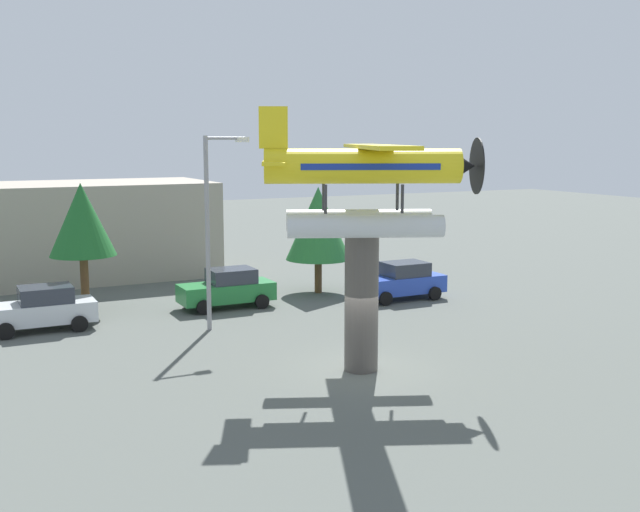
{
  "coord_description": "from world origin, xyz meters",
  "views": [
    {
      "loc": [
        -12.07,
        -21.13,
        7.46
      ],
      "look_at": [
        0.0,
        3.0,
        3.37
      ],
      "focal_mm": 43.05,
      "sensor_mm": 36.0,
      "label": 1
    }
  ],
  "objects_px": {
    "display_pedestal": "(361,303)",
    "tree_east": "(82,220)",
    "streetlight_primary": "(212,218)",
    "floatplane_monument": "(367,181)",
    "tree_center_back": "(318,223)",
    "car_far_blue": "(401,281)",
    "storefront_building": "(79,230)",
    "car_near_silver": "(41,309)",
    "car_mid_green": "(228,288)"
  },
  "relations": [
    {
      "from": "storefront_building",
      "to": "tree_east",
      "type": "bearing_deg",
      "value": -98.2
    },
    {
      "from": "display_pedestal",
      "to": "streetlight_primary",
      "type": "relative_size",
      "value": 0.59
    },
    {
      "from": "car_near_silver",
      "to": "storefront_building",
      "type": "xyz_separation_m",
      "value": [
        3.45,
        11.77,
        1.7
      ]
    },
    {
      "from": "display_pedestal",
      "to": "car_near_silver",
      "type": "height_order",
      "value": "display_pedestal"
    },
    {
      "from": "car_mid_green",
      "to": "tree_center_back",
      "type": "xyz_separation_m",
      "value": [
        5.17,
        1.26,
        2.55
      ]
    },
    {
      "from": "streetlight_primary",
      "to": "tree_center_back",
      "type": "height_order",
      "value": "streetlight_primary"
    },
    {
      "from": "car_mid_green",
      "to": "storefront_building",
      "type": "xyz_separation_m",
      "value": [
        -4.54,
        11.11,
        1.7
      ]
    },
    {
      "from": "display_pedestal",
      "to": "car_mid_green",
      "type": "distance_m",
      "value": 11.0
    },
    {
      "from": "tree_east",
      "to": "tree_center_back",
      "type": "relative_size",
      "value": 1.08
    },
    {
      "from": "floatplane_monument",
      "to": "tree_center_back",
      "type": "distance_m",
      "value": 13.25
    },
    {
      "from": "streetlight_primary",
      "to": "tree_center_back",
      "type": "distance_m",
      "value": 8.53
    },
    {
      "from": "car_far_blue",
      "to": "storefront_building",
      "type": "xyz_separation_m",
      "value": [
        -12.52,
        13.03,
        1.7
      ]
    },
    {
      "from": "floatplane_monument",
      "to": "car_near_silver",
      "type": "xyz_separation_m",
      "value": [
        -8.8,
        10.28,
        -5.28
      ]
    },
    {
      "from": "tree_east",
      "to": "car_near_silver",
      "type": "bearing_deg",
      "value": -129.17
    },
    {
      "from": "storefront_building",
      "to": "car_far_blue",
      "type": "bearing_deg",
      "value": -46.15
    },
    {
      "from": "display_pedestal",
      "to": "car_near_silver",
      "type": "xyz_separation_m",
      "value": [
        -8.68,
        10.23,
        -1.37
      ]
    },
    {
      "from": "floatplane_monument",
      "to": "streetlight_primary",
      "type": "height_order",
      "value": "floatplane_monument"
    },
    {
      "from": "storefront_building",
      "to": "streetlight_primary",
      "type": "bearing_deg",
      "value": -79.48
    },
    {
      "from": "floatplane_monument",
      "to": "storefront_building",
      "type": "distance_m",
      "value": 22.97
    },
    {
      "from": "floatplane_monument",
      "to": "tree_east",
      "type": "xyz_separation_m",
      "value": [
        -6.67,
        12.89,
        -2.13
      ]
    },
    {
      "from": "car_far_blue",
      "to": "car_mid_green",
      "type": "bearing_deg",
      "value": -13.54
    },
    {
      "from": "display_pedestal",
      "to": "tree_center_back",
      "type": "xyz_separation_m",
      "value": [
        4.48,
        12.15,
        1.18
      ]
    },
    {
      "from": "storefront_building",
      "to": "tree_east",
      "type": "distance_m",
      "value": 9.37
    },
    {
      "from": "car_near_silver",
      "to": "streetlight_primary",
      "type": "bearing_deg",
      "value": 155.2
    },
    {
      "from": "car_mid_green",
      "to": "car_far_blue",
      "type": "relative_size",
      "value": 1.0
    },
    {
      "from": "floatplane_monument",
      "to": "car_near_silver",
      "type": "height_order",
      "value": "floatplane_monument"
    },
    {
      "from": "car_mid_green",
      "to": "tree_center_back",
      "type": "bearing_deg",
      "value": -166.28
    },
    {
      "from": "car_far_blue",
      "to": "storefront_building",
      "type": "distance_m",
      "value": 18.15
    },
    {
      "from": "car_mid_green",
      "to": "streetlight_primary",
      "type": "height_order",
      "value": "streetlight_primary"
    },
    {
      "from": "floatplane_monument",
      "to": "streetlight_primary",
      "type": "relative_size",
      "value": 1.31
    },
    {
      "from": "car_near_silver",
      "to": "car_far_blue",
      "type": "bearing_deg",
      "value": 175.5
    },
    {
      "from": "display_pedestal",
      "to": "tree_east",
      "type": "xyz_separation_m",
      "value": [
        -6.55,
        12.84,
        1.79
      ]
    },
    {
      "from": "display_pedestal",
      "to": "tree_east",
      "type": "relative_size",
      "value": 0.79
    },
    {
      "from": "floatplane_monument",
      "to": "tree_center_back",
      "type": "xyz_separation_m",
      "value": [
        4.36,
        12.2,
        -2.74
      ]
    },
    {
      "from": "car_mid_green",
      "to": "car_far_blue",
      "type": "bearing_deg",
      "value": 166.46
    },
    {
      "from": "storefront_building",
      "to": "tree_center_back",
      "type": "xyz_separation_m",
      "value": [
        9.71,
        -9.85,
        0.85
      ]
    },
    {
      "from": "car_far_blue",
      "to": "storefront_building",
      "type": "relative_size",
      "value": 0.3
    },
    {
      "from": "display_pedestal",
      "to": "car_far_blue",
      "type": "xyz_separation_m",
      "value": [
        7.28,
        8.97,
        -1.37
      ]
    },
    {
      "from": "display_pedestal",
      "to": "car_mid_green",
      "type": "bearing_deg",
      "value": 93.62
    },
    {
      "from": "storefront_building",
      "to": "tree_center_back",
      "type": "distance_m",
      "value": 13.86
    },
    {
      "from": "floatplane_monument",
      "to": "tree_center_back",
      "type": "height_order",
      "value": "floatplane_monument"
    },
    {
      "from": "streetlight_primary",
      "to": "tree_center_back",
      "type": "xyz_separation_m",
      "value": [
        7.0,
        4.78,
        -1.02
      ]
    },
    {
      "from": "car_near_silver",
      "to": "storefront_building",
      "type": "distance_m",
      "value": 12.39
    },
    {
      "from": "display_pedestal",
      "to": "tree_east",
      "type": "bearing_deg",
      "value": 117.03
    },
    {
      "from": "storefront_building",
      "to": "display_pedestal",
      "type": "bearing_deg",
      "value": -76.62
    },
    {
      "from": "car_near_silver",
      "to": "car_mid_green",
      "type": "bearing_deg",
      "value": -175.26
    },
    {
      "from": "tree_east",
      "to": "streetlight_primary",
      "type": "bearing_deg",
      "value": -53.56
    },
    {
      "from": "storefront_building",
      "to": "car_mid_green",
      "type": "bearing_deg",
      "value": -67.76
    },
    {
      "from": "car_near_silver",
      "to": "tree_east",
      "type": "distance_m",
      "value": 4.62
    },
    {
      "from": "display_pedestal",
      "to": "tree_center_back",
      "type": "distance_m",
      "value": 13.01
    }
  ]
}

